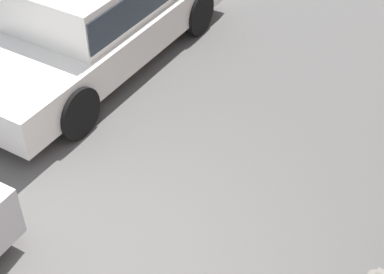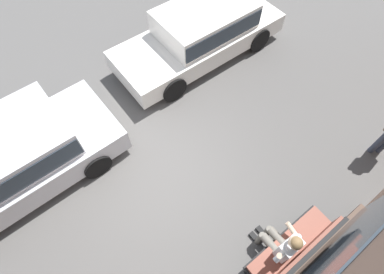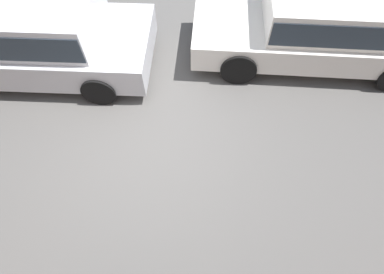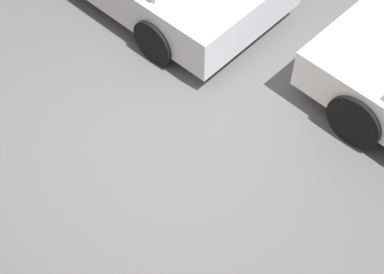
# 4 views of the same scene
# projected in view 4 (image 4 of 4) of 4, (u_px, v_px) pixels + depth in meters

# --- Properties ---
(ground_plane) EXTENTS (60.00, 60.00, 0.00)m
(ground_plane) POSITION_uv_depth(u_px,v_px,m) (165.00, 138.00, 6.69)
(ground_plane) COLOR #565451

